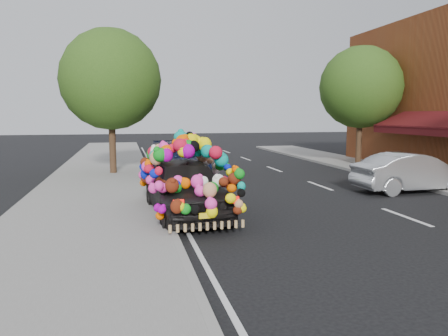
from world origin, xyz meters
name	(u,v)px	position (x,y,z in m)	size (l,w,h in m)	color
ground	(271,225)	(0.00, 0.00, 0.00)	(100.00, 100.00, 0.00)	black
sidewalk	(79,234)	(-4.30, 0.00, 0.06)	(4.00, 60.00, 0.12)	gray
kerb	(171,228)	(-2.35, 0.00, 0.07)	(0.15, 60.00, 0.13)	gray
lane_markings	(406,217)	(3.60, 0.00, 0.01)	(6.00, 50.00, 0.01)	silver
tree_near_sidewalk	(110,80)	(-3.80, 9.50, 4.02)	(4.20, 4.20, 6.13)	#332114
tree_far_b	(361,87)	(8.00, 10.00, 3.89)	(4.00, 4.00, 5.90)	#332114
plush_art_car	(186,173)	(-1.80, 1.49, 1.09)	(2.39, 4.67, 2.13)	black
navy_sedan	(179,160)	(-1.16, 8.18, 0.73)	(2.03, 5.00, 1.45)	black
silver_hatchback	(413,172)	(6.08, 3.17, 0.66)	(1.39, 3.98, 1.31)	#A1A4A7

